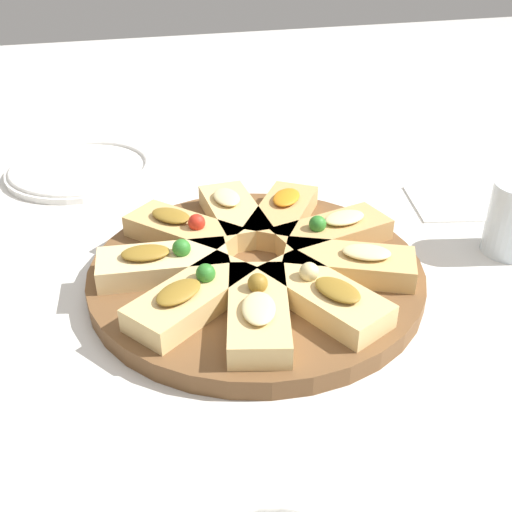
# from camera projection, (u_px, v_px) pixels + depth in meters

# --- Properties ---
(ground_plane) EXTENTS (3.00, 3.00, 0.00)m
(ground_plane) POSITION_uv_depth(u_px,v_px,m) (256.00, 282.00, 0.76)
(ground_plane) COLOR silver
(serving_board) EXTENTS (0.41, 0.41, 0.02)m
(serving_board) POSITION_uv_depth(u_px,v_px,m) (256.00, 274.00, 0.75)
(serving_board) COLOR brown
(serving_board) RESTS_ON ground_plane
(focaccia_slice_0) EXTENTS (0.10, 0.17, 0.05)m
(focaccia_slice_0) POSITION_uv_depth(u_px,v_px,m) (332.00, 232.00, 0.78)
(focaccia_slice_0) COLOR tan
(focaccia_slice_0) RESTS_ON serving_board
(focaccia_slice_1) EXTENTS (0.16, 0.14, 0.04)m
(focaccia_slice_1) POSITION_uv_depth(u_px,v_px,m) (282.00, 214.00, 0.83)
(focaccia_slice_1) COLOR tan
(focaccia_slice_1) RESTS_ON serving_board
(focaccia_slice_2) EXTENTS (0.16, 0.07, 0.04)m
(focaccia_slice_2) POSITION_uv_depth(u_px,v_px,m) (230.00, 214.00, 0.83)
(focaccia_slice_2) COLOR #DBB775
(focaccia_slice_2) RESTS_ON serving_board
(focaccia_slice_3) EXTENTS (0.16, 0.15, 0.05)m
(focaccia_slice_3) POSITION_uv_depth(u_px,v_px,m) (183.00, 230.00, 0.79)
(focaccia_slice_3) COLOR tan
(focaccia_slice_3) RESTS_ON serving_board
(focaccia_slice_4) EXTENTS (0.08, 0.16, 0.05)m
(focaccia_slice_4) POSITION_uv_depth(u_px,v_px,m) (163.00, 263.00, 0.72)
(focaccia_slice_4) COLOR #E5C689
(focaccia_slice_4) RESTS_ON serving_board
(focaccia_slice_5) EXTENTS (0.14, 0.16, 0.05)m
(focaccia_slice_5) POSITION_uv_depth(u_px,v_px,m) (192.00, 297.00, 0.66)
(focaccia_slice_5) COLOR #DBB775
(focaccia_slice_5) RESTS_ON serving_board
(focaccia_slice_6) EXTENTS (0.17, 0.10, 0.05)m
(focaccia_slice_6) POSITION_uv_depth(u_px,v_px,m) (258.00, 310.00, 0.64)
(focaccia_slice_6) COLOR #DBB775
(focaccia_slice_6) RESTS_ON serving_board
(focaccia_slice_7) EXTENTS (0.17, 0.12, 0.05)m
(focaccia_slice_7) POSITION_uv_depth(u_px,v_px,m) (324.00, 295.00, 0.66)
(focaccia_slice_7) COLOR #DBB775
(focaccia_slice_7) RESTS_ON serving_board
(focaccia_slice_8) EXTENTS (0.12, 0.17, 0.04)m
(focaccia_slice_8) POSITION_uv_depth(u_px,v_px,m) (350.00, 263.00, 0.72)
(focaccia_slice_8) COLOR tan
(focaccia_slice_8) RESTS_ON serving_board
(plate_right) EXTENTS (0.25, 0.25, 0.02)m
(plate_right) POSITION_uv_depth(u_px,v_px,m) (80.00, 169.00, 1.04)
(plate_right) COLOR white
(plate_right) RESTS_ON ground_plane
(napkin_stack) EXTENTS (0.15, 0.13, 0.01)m
(napkin_stack) POSITION_uv_depth(u_px,v_px,m) (446.00, 202.00, 0.94)
(napkin_stack) COLOR white
(napkin_stack) RESTS_ON ground_plane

